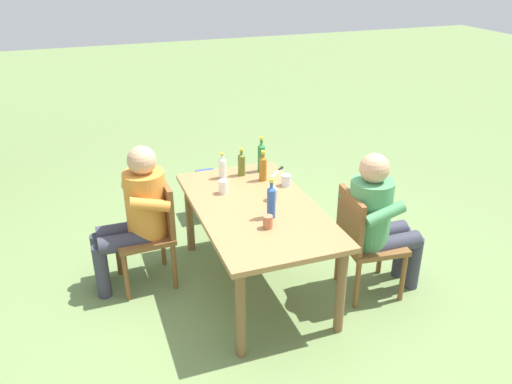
{
  "coord_description": "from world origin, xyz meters",
  "views": [
    {
      "loc": [
        -3.31,
        1.19,
        2.52
      ],
      "look_at": [
        0.0,
        0.0,
        0.84
      ],
      "focal_mm": 36.4,
      "sensor_mm": 36.0,
      "label": 1
    }
  ],
  "objects": [
    {
      "name": "ground_plane",
      "position": [
        0.0,
        0.0,
        0.0
      ],
      "size": [
        24.0,
        24.0,
        0.0
      ],
      "primitive_type": "plane",
      "color": "#6B844C"
    },
    {
      "name": "dining_table",
      "position": [
        0.0,
        0.0,
        0.63
      ],
      "size": [
        1.6,
        0.9,
        0.72
      ],
      "color": "#A37547",
      "rests_on": "ground_plane"
    },
    {
      "name": "chair_near_left",
      "position": [
        -0.35,
        -0.75,
        0.49
      ],
      "size": [
        0.48,
        0.48,
        0.87
      ],
      "color": "brown",
      "rests_on": "ground_plane"
    },
    {
      "name": "chair_far_right",
      "position": [
        0.37,
        0.75,
        0.49
      ],
      "size": [
        0.46,
        0.46,
        0.87
      ],
      "color": "brown",
      "rests_on": "ground_plane"
    },
    {
      "name": "person_in_white_shirt",
      "position": [
        -0.36,
        -0.86,
        0.66
      ],
      "size": [
        0.47,
        0.61,
        1.18
      ],
      "color": "#4C935B",
      "rests_on": "ground_plane"
    },
    {
      "name": "person_in_plaid_shirt",
      "position": [
        0.36,
        0.86,
        0.66
      ],
      "size": [
        0.47,
        0.61,
        1.18
      ],
      "color": "orange",
      "rests_on": "ground_plane"
    },
    {
      "name": "bottle_blue",
      "position": [
        -0.2,
        -0.05,
        0.85
      ],
      "size": [
        0.06,
        0.06,
        0.3
      ],
      "color": "#2D56A3",
      "rests_on": "dining_table"
    },
    {
      "name": "bottle_green",
      "position": [
        0.63,
        -0.28,
        0.86
      ],
      "size": [
        0.06,
        0.06,
        0.32
      ],
      "color": "#287A38",
      "rests_on": "dining_table"
    },
    {
      "name": "bottle_clear",
      "position": [
        0.6,
        0.08,
        0.82
      ],
      "size": [
        0.06,
        0.06,
        0.23
      ],
      "color": "white",
      "rests_on": "dining_table"
    },
    {
      "name": "bottle_olive",
      "position": [
        0.6,
        -0.09,
        0.83
      ],
      "size": [
        0.06,
        0.06,
        0.24
      ],
      "color": "#566623",
      "rests_on": "dining_table"
    },
    {
      "name": "bottle_amber",
      "position": [
        0.44,
        -0.22,
        0.84
      ],
      "size": [
        0.06,
        0.06,
        0.27
      ],
      "color": "#996019",
      "rests_on": "dining_table"
    },
    {
      "name": "cup_steel",
      "position": [
        0.06,
        -0.16,
        0.77
      ],
      "size": [
        0.07,
        0.07,
        0.09
      ],
      "primitive_type": "cylinder",
      "color": "#B2B7BC",
      "rests_on": "dining_table"
    },
    {
      "name": "cup_terracotta",
      "position": [
        -0.34,
        0.04,
        0.77
      ],
      "size": [
        0.07,
        0.07,
        0.09
      ],
      "primitive_type": "cylinder",
      "color": "#BC6B47",
      "rests_on": "dining_table"
    },
    {
      "name": "cup_white",
      "position": [
        0.31,
        0.16,
        0.78
      ],
      "size": [
        0.07,
        0.07,
        0.11
      ],
      "primitive_type": "cylinder",
      "color": "white",
      "rests_on": "dining_table"
    },
    {
      "name": "cup_glass",
      "position": [
        0.27,
        -0.36,
        0.77
      ],
      "size": [
        0.08,
        0.08,
        0.09
      ],
      "primitive_type": "cylinder",
      "color": "silver",
      "rests_on": "dining_table"
    },
    {
      "name": "table_knife",
      "position": [
        0.56,
        -0.41,
        0.73
      ],
      "size": [
        0.18,
        0.19,
        0.01
      ],
      "color": "silver",
      "rests_on": "dining_table"
    },
    {
      "name": "backpack_by_near_side",
      "position": [
        1.31,
        0.03,
        0.22
      ],
      "size": [
        0.31,
        0.24,
        0.45
      ],
      "color": "#2D4784",
      "rests_on": "ground_plane"
    }
  ]
}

